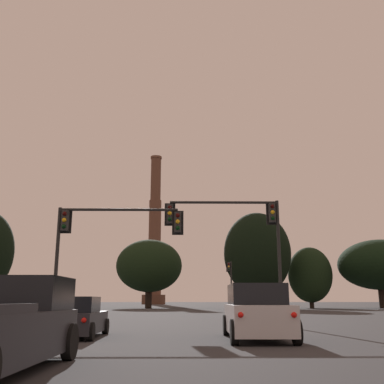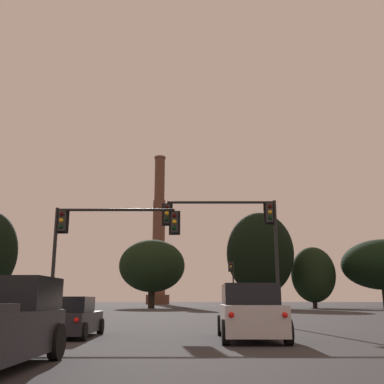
{
  "view_description": "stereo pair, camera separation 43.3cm",
  "coord_description": "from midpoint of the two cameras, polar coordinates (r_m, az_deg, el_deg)",
  "views": [
    {
      "loc": [
        0.5,
        -1.24,
        1.32
      ],
      "look_at": [
        0.81,
        24.78,
        7.59
      ],
      "focal_mm": 42.0,
      "sensor_mm": 36.0,
      "label": 1
    },
    {
      "loc": [
        0.93,
        -1.24,
        1.32
      ],
      "look_at": [
        0.81,
        24.78,
        7.59
      ],
      "focal_mm": 42.0,
      "sensor_mm": 36.0,
      "label": 2
    }
  ],
  "objects": [
    {
      "name": "hatchback_left_lane_front",
      "position": [
        17.53,
        -15.28,
        -15.23
      ],
      "size": [
        1.99,
        4.14,
        1.44
      ],
      "rotation": [
        0.0,
        0.0,
        0.02
      ],
      "color": "#232328",
      "rests_on": "ground_plane"
    },
    {
      "name": "traffic_light_overhead_right",
      "position": [
        24.32,
        5.72,
        -4.62
      ],
      "size": [
        6.33,
        0.5,
        6.59
      ],
      "color": "black",
      "rests_on": "ground_plane"
    },
    {
      "name": "treeline_center_right",
      "position": [
        76.89,
        -5.63,
        -9.31
      ],
      "size": [
        11.05,
        9.94,
        11.31
      ],
      "color": "black",
      "rests_on": "ground_plane"
    },
    {
      "name": "treeline_center_left",
      "position": [
        73.57,
        8.12,
        -7.75
      ],
      "size": [
        10.75,
        9.67,
        15.21
      ],
      "color": "black",
      "rests_on": "ground_plane"
    },
    {
      "name": "smokestack",
      "position": [
        145.45,
        -4.87,
        -6.55
      ],
      "size": [
        7.38,
        7.38,
        48.19
      ],
      "color": "#523427",
      "rests_on": "ground_plane"
    },
    {
      "name": "treeline_far_right",
      "position": [
        81.06,
        22.62,
        -8.53
      ],
      "size": [
        13.66,
        12.29,
        11.09
      ],
      "color": "black",
      "rests_on": "ground_plane"
    },
    {
      "name": "traffic_light_far_right",
      "position": [
        57.38,
        4.65,
        -10.85
      ],
      "size": [
        0.78,
        0.5,
        6.07
      ],
      "color": "black",
      "rests_on": "ground_plane"
    },
    {
      "name": "treeline_far_left",
      "position": [
        78.57,
        14.61,
        -10.12
      ],
      "size": [
        7.28,
        6.55,
        9.99
      ],
      "color": "black",
      "rests_on": "ground_plane"
    },
    {
      "name": "suv_right_lane_front",
      "position": [
        16.17,
        7.41,
        -14.93
      ],
      "size": [
        2.21,
        4.94,
        1.86
      ],
      "rotation": [
        0.0,
        0.0,
        -0.02
      ],
      "color": "silver",
      "rests_on": "ground_plane"
    },
    {
      "name": "traffic_light_overhead_left",
      "position": [
        23.13,
        -12.02,
        -5.23
      ],
      "size": [
        6.47,
        0.5,
        5.89
      ],
      "color": "black",
      "rests_on": "ground_plane"
    }
  ]
}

